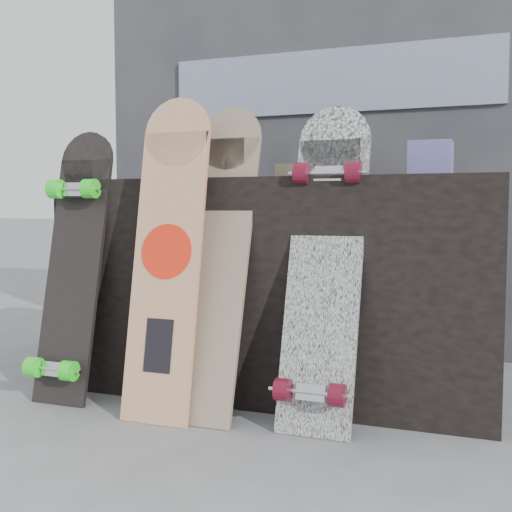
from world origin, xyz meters
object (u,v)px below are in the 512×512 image
at_px(skateboard_dark, 73,260).
at_px(longboard_geisha, 168,247).
at_px(longboard_cascadia, 325,258).
at_px(longboard_celtic, 217,249).
at_px(vendor_table, 280,286).

bearing_deg(skateboard_dark, longboard_geisha, -7.21).
bearing_deg(longboard_cascadia, skateboard_dark, -177.51).
bearing_deg(longboard_cascadia, longboard_geisha, -169.64).
height_order(longboard_celtic, longboard_cascadia, longboard_celtic).
xyz_separation_m(longboard_geisha, longboard_celtic, (0.14, 0.09, -0.01)).
relative_size(vendor_table, longboard_geisha, 1.49).
xyz_separation_m(longboard_celtic, longboard_cascadia, (0.37, 0.01, -0.02)).
bearing_deg(skateboard_dark, longboard_celtic, 3.57).
height_order(longboard_geisha, longboard_celtic, longboard_geisha).
bearing_deg(longboard_cascadia, vendor_table, 128.59).
distance_m(longboard_cascadia, skateboard_dark, 0.93).
height_order(longboard_cascadia, skateboard_dark, longboard_cascadia).
distance_m(vendor_table, skateboard_dark, 0.77).
bearing_deg(vendor_table, longboard_cascadia, -51.41).
height_order(longboard_geisha, skateboard_dark, longboard_geisha).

